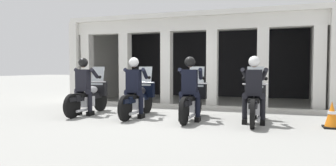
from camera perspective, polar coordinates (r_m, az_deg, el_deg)
name	(u,v)px	position (r m, az deg, el deg)	size (l,w,h in m)	color
ground_plane	(193,104)	(10.94, 4.77, -4.02)	(80.00, 80.00, 0.00)	#999993
station_building	(203,52)	(12.39, 6.63, 5.92)	(9.03, 4.67, 3.15)	black
kerb_strip	(185,107)	(9.75, 3.25, -4.49)	(8.53, 0.24, 0.12)	#B7B5AD
motorcycle_far_left	(90,96)	(8.84, -14.65, -2.46)	(0.62, 2.04, 1.35)	black
police_officer_far_left	(84,81)	(8.58, -15.73, 0.29)	(0.63, 0.61, 1.58)	black
motorcycle_center_left	(139,98)	(8.16, -5.59, -2.82)	(0.62, 2.04, 1.35)	black
police_officer_center_left	(134,82)	(7.87, -6.45, 0.16)	(0.63, 0.61, 1.58)	black
motorcycle_center_right	(193,100)	(7.65, 4.72, -3.19)	(0.62, 2.04, 1.35)	black
police_officer_center_right	(190,83)	(7.34, 4.20, -0.02)	(0.63, 0.61, 1.58)	black
motorcycle_far_right	(254,102)	(7.49, 16.09, -3.42)	(0.62, 2.04, 1.35)	black
police_officer_far_right	(254,84)	(7.17, 16.04, -0.18)	(0.63, 0.61, 1.58)	black
traffic_cone_flank	(332,115)	(7.43, 28.70, -5.36)	(0.34, 0.34, 0.59)	black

